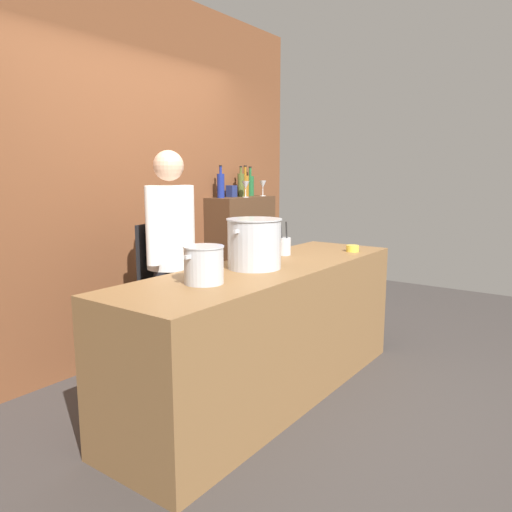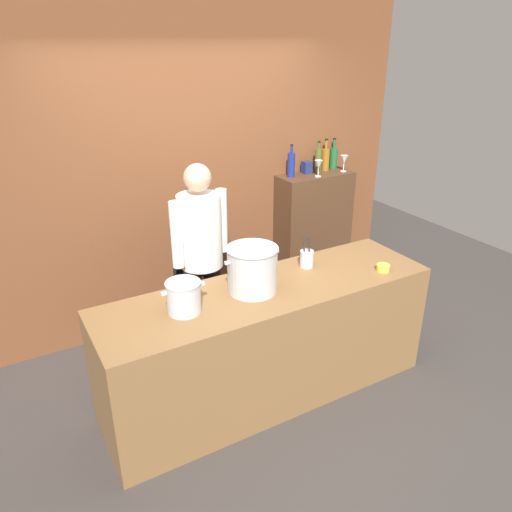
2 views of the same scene
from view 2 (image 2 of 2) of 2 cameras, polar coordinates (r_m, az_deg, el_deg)
name	(u,v)px [view 2 (image 2 of 2)]	position (r m, az deg, el deg)	size (l,w,h in m)	color
ground_plane	(267,390)	(3.96, 1.32, -15.29)	(8.00, 8.00, 0.00)	#383330
brick_back_panel	(186,162)	(4.42, -8.05, 10.73)	(4.40, 0.10, 3.00)	brown
prep_counter	(268,342)	(3.69, 1.39, -9.91)	(2.45, 0.70, 0.90)	brown
bar_cabinet	(313,235)	(5.10, 6.56, 2.49)	(0.76, 0.32, 1.27)	#472D1C
chef	(201,250)	(3.91, -6.41, 0.64)	(0.52, 0.39, 1.66)	black
stockpot_large	(252,269)	(3.36, -0.43, -1.56)	(0.41, 0.36, 0.32)	#B7BABF
stockpot_small	(184,297)	(3.16, -8.37, -4.70)	(0.29, 0.23, 0.21)	#B7BABF
utensil_crock	(307,258)	(3.76, 5.89, -0.27)	(0.10, 0.10, 0.25)	#B7BABF
butter_jar	(383,268)	(3.81, 14.49, -1.33)	(0.10, 0.10, 0.05)	yellow
wine_bottle_green	(333,157)	(5.11, 8.95, 11.21)	(0.08, 0.08, 0.30)	#1E592D
wine_bottle_olive	(318,160)	(4.93, 7.22, 10.95)	(0.07, 0.07, 0.30)	#475123
wine_bottle_amber	(325,159)	(5.02, 8.03, 11.06)	(0.08, 0.08, 0.31)	#8C5919
wine_bottle_cobalt	(291,164)	(4.75, 4.09, 10.55)	(0.07, 0.07, 0.31)	navy
wine_glass_wide	(344,160)	(5.00, 10.16, 10.87)	(0.07, 0.07, 0.16)	silver
wine_glass_tall	(319,165)	(4.78, 7.24, 10.42)	(0.08, 0.08, 0.16)	silver
spice_tin_navy	(307,167)	(4.90, 5.87, 10.16)	(0.08, 0.08, 0.11)	navy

